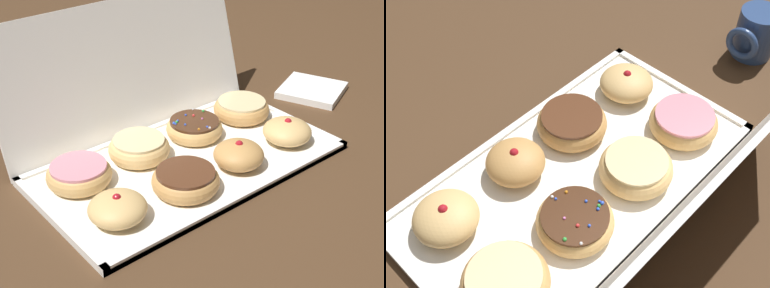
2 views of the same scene
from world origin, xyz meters
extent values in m
plane|color=#4C331E|center=(0.00, 0.00, 0.00)|extent=(3.00, 3.00, 0.00)
cube|color=white|center=(0.00, 0.00, 0.01)|extent=(0.54, 0.29, 0.01)
cube|color=white|center=(0.00, -0.14, 0.01)|extent=(0.54, 0.01, 0.01)
cube|color=white|center=(0.00, 0.14, 0.01)|extent=(0.54, 0.01, 0.01)
cube|color=white|center=(-0.27, 0.00, 0.01)|extent=(0.01, 0.29, 0.01)
cube|color=white|center=(0.27, 0.00, 0.01)|extent=(0.01, 0.29, 0.01)
cube|color=white|center=(0.00, 0.19, 0.13)|extent=(0.54, 0.08, 0.26)
ellipsoid|color=#E5B770|center=(-0.19, -0.06, 0.03)|extent=(0.09, 0.09, 0.04)
sphere|color=#B21923|center=(-0.19, -0.06, 0.05)|extent=(0.01, 0.01, 0.01)
torus|color=tan|center=(-0.06, -0.07, 0.03)|extent=(0.11, 0.11, 0.04)
cylinder|color=#59331E|center=(-0.06, -0.07, 0.04)|extent=(0.10, 0.10, 0.01)
ellipsoid|color=tan|center=(0.06, -0.07, 0.03)|extent=(0.09, 0.09, 0.05)
sphere|color=#B21923|center=(0.06, -0.07, 0.05)|extent=(0.01, 0.01, 0.01)
ellipsoid|color=#E5B770|center=(0.19, -0.07, 0.03)|extent=(0.09, 0.09, 0.05)
sphere|color=#B21923|center=(0.19, -0.07, 0.05)|extent=(0.01, 0.01, 0.01)
torus|color=tan|center=(-0.19, 0.06, 0.03)|extent=(0.11, 0.11, 0.04)
cylinder|color=pink|center=(-0.19, 0.06, 0.04)|extent=(0.10, 0.10, 0.01)
torus|color=#E5B770|center=(-0.06, 0.07, 0.03)|extent=(0.11, 0.11, 0.04)
cylinder|color=beige|center=(-0.06, 0.07, 0.05)|extent=(0.09, 0.09, 0.01)
torus|color=tan|center=(0.07, 0.06, 0.03)|extent=(0.11, 0.11, 0.03)
cylinder|color=#472816|center=(0.07, 0.06, 0.04)|extent=(0.10, 0.10, 0.01)
sphere|color=blue|center=(0.03, 0.08, 0.05)|extent=(0.01, 0.01, 0.01)
sphere|color=white|center=(0.07, 0.02, 0.05)|extent=(0.00, 0.00, 0.00)
sphere|color=white|center=(0.09, 0.10, 0.05)|extent=(0.00, 0.00, 0.00)
sphere|color=blue|center=(0.03, 0.07, 0.05)|extent=(0.00, 0.00, 0.00)
sphere|color=green|center=(0.04, 0.08, 0.05)|extent=(0.01, 0.01, 0.01)
sphere|color=blue|center=(0.07, 0.03, 0.05)|extent=(0.00, 0.00, 0.00)
sphere|color=pink|center=(0.08, 0.06, 0.05)|extent=(0.00, 0.00, 0.00)
sphere|color=green|center=(0.11, 0.08, 0.05)|extent=(0.01, 0.01, 0.01)
sphere|color=blue|center=(0.04, 0.08, 0.05)|extent=(0.00, 0.00, 0.00)
sphere|color=red|center=(0.08, 0.08, 0.05)|extent=(0.01, 0.01, 0.01)
sphere|color=blue|center=(0.04, 0.06, 0.05)|extent=(0.00, 0.00, 0.00)
sphere|color=orange|center=(0.05, 0.03, 0.05)|extent=(0.00, 0.00, 0.00)
sphere|color=blue|center=(0.07, 0.09, 0.05)|extent=(0.00, 0.00, 0.00)
torus|color=tan|center=(0.19, 0.06, 0.03)|extent=(0.11, 0.11, 0.04)
cylinder|color=beige|center=(0.19, 0.06, 0.04)|extent=(0.10, 0.10, 0.01)
cube|color=white|center=(0.41, 0.06, 0.01)|extent=(0.17, 0.17, 0.02)
camera|label=1|loc=(-0.55, -0.67, 0.55)|focal=52.75mm
camera|label=2|loc=(0.33, 0.32, 0.62)|focal=46.60mm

